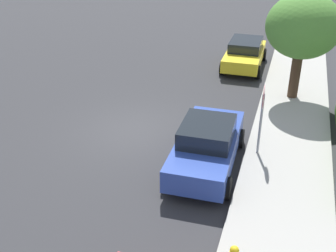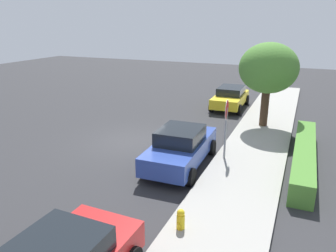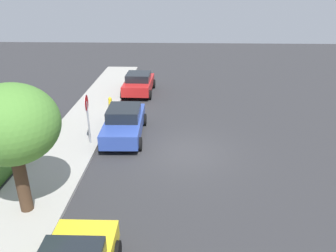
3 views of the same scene
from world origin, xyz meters
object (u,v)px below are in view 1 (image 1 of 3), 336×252
parked_car_blue (207,145)px  street_tree_near_corner (303,27)px  parked_car_yellow (245,53)px  stop_sign (262,108)px

parked_car_blue → street_tree_near_corner: bearing=158.1°
parked_car_yellow → street_tree_near_corner: size_ratio=0.91×
parked_car_blue → parked_car_yellow: 9.55m
street_tree_near_corner → parked_car_yellow: bearing=-144.5°
parked_car_blue → parked_car_yellow: bearing=-178.8°
stop_sign → parked_car_blue: stop_sign is taller
parked_car_yellow → parked_car_blue: bearing=1.2°
parked_car_yellow → street_tree_near_corner: bearing=35.5°
street_tree_near_corner → stop_sign: bearing=-10.5°
parked_car_blue → street_tree_near_corner: (-5.93, 2.38, 2.39)m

